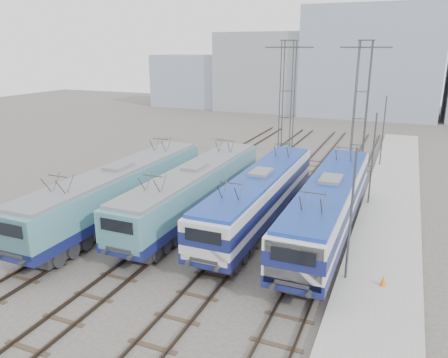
% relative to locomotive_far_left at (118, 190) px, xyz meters
% --- Properties ---
extents(ground, '(160.00, 160.00, 0.00)m').
position_rel_locomotive_far_left_xyz_m(ground, '(6.75, -4.45, -2.27)').
color(ground, '#514C47').
extents(platform, '(4.00, 70.00, 0.30)m').
position_rel_locomotive_far_left_xyz_m(platform, '(16.95, 3.55, -2.12)').
color(platform, '#9E9E99').
rests_on(platform, ground).
extents(locomotive_far_left, '(2.88, 18.21, 3.43)m').
position_rel_locomotive_far_left_xyz_m(locomotive_far_left, '(0.00, 0.00, 0.00)').
color(locomotive_far_left, navy).
rests_on(locomotive_far_left, ground).
extents(locomotive_center_left, '(2.79, 17.61, 3.31)m').
position_rel_locomotive_far_left_xyz_m(locomotive_center_left, '(4.50, 2.32, -0.07)').
color(locomotive_center_left, navy).
rests_on(locomotive_center_left, ground).
extents(locomotive_center_right, '(2.76, 17.45, 3.28)m').
position_rel_locomotive_far_left_xyz_m(locomotive_center_right, '(9.00, 2.89, -0.03)').
color(locomotive_center_right, navy).
rests_on(locomotive_center_right, ground).
extents(locomotive_far_right, '(2.86, 18.08, 3.40)m').
position_rel_locomotive_far_left_xyz_m(locomotive_far_right, '(13.50, 2.64, 0.04)').
color(locomotive_far_right, navy).
rests_on(locomotive_far_right, ground).
extents(catenary_tower_west, '(4.50, 1.20, 12.00)m').
position_rel_locomotive_far_left_xyz_m(catenary_tower_west, '(6.75, 17.55, 4.37)').
color(catenary_tower_west, '#3F4247').
rests_on(catenary_tower_west, ground).
extents(catenary_tower_east, '(4.50, 1.20, 12.00)m').
position_rel_locomotive_far_left_xyz_m(catenary_tower_east, '(13.25, 19.55, 4.37)').
color(catenary_tower_east, '#3F4247').
rests_on(catenary_tower_east, ground).
extents(mast_front, '(0.12, 0.12, 7.00)m').
position_rel_locomotive_far_left_xyz_m(mast_front, '(15.35, -2.45, 1.23)').
color(mast_front, '#3F4247').
rests_on(mast_front, ground).
extents(mast_mid, '(0.12, 0.12, 7.00)m').
position_rel_locomotive_far_left_xyz_m(mast_mid, '(15.35, 9.55, 1.23)').
color(mast_mid, '#3F4247').
rests_on(mast_mid, ground).
extents(mast_rear, '(0.12, 0.12, 7.00)m').
position_rel_locomotive_far_left_xyz_m(mast_rear, '(15.35, 21.55, 1.23)').
color(mast_rear, '#3F4247').
rests_on(mast_rear, ground).
extents(safety_cone, '(0.35, 0.35, 0.56)m').
position_rel_locomotive_far_left_xyz_m(safety_cone, '(17.14, -2.53, -1.69)').
color(safety_cone, orange).
rests_on(safety_cone, platform).
extents(building_west, '(18.00, 12.00, 14.00)m').
position_rel_locomotive_far_left_xyz_m(building_west, '(-7.25, 57.55, 4.73)').
color(building_west, '#8B929C').
rests_on(building_west, ground).
extents(building_center, '(22.00, 14.00, 18.00)m').
position_rel_locomotive_far_left_xyz_m(building_center, '(10.75, 57.55, 6.73)').
color(building_center, '#8C99AE').
rests_on(building_center, ground).
extents(building_far_west, '(14.00, 10.00, 10.00)m').
position_rel_locomotive_far_left_xyz_m(building_far_west, '(-23.25, 57.55, 2.73)').
color(building_far_west, '#8C99AE').
rests_on(building_far_west, ground).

